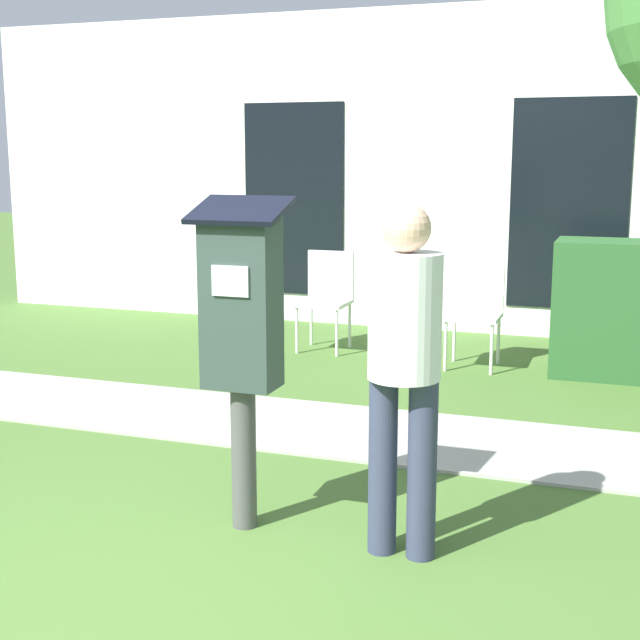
{
  "coord_description": "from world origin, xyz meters",
  "views": [
    {
      "loc": [
        2.0,
        -2.45,
        1.79
      ],
      "look_at": [
        0.69,
        1.25,
        1.05
      ],
      "focal_mm": 50.0,
      "sensor_mm": 36.0,
      "label": 1
    }
  ],
  "objects": [
    {
      "name": "sidewalk",
      "position": [
        0.0,
        2.85,
        0.01
      ],
      "size": [
        12.0,
        1.1,
        0.02
      ],
      "color": "#A3A099",
      "rests_on": "ground"
    },
    {
      "name": "building_facade",
      "position": [
        0.0,
        6.49,
        1.6
      ],
      "size": [
        10.0,
        0.26,
        3.2
      ],
      "color": "white",
      "rests_on": "ground"
    },
    {
      "name": "parking_meter",
      "position": [
        0.3,
        1.28,
        1.02
      ],
      "size": [
        0.44,
        0.31,
        1.59
      ],
      "color": "#4C4C4C",
      "rests_on": "ground"
    },
    {
      "name": "person_standing",
      "position": [
        1.09,
        1.23,
        0.93
      ],
      "size": [
        0.32,
        0.32,
        1.58
      ],
      "rotation": [
        0.0,
        0.0,
        0.17
      ],
      "color": "#333851",
      "rests_on": "ground"
    },
    {
      "name": "outdoor_chair_left",
      "position": [
        -0.63,
        5.19,
        0.53
      ],
      "size": [
        0.44,
        0.44,
        0.9
      ],
      "rotation": [
        0.0,
        0.0,
        -0.37
      ],
      "color": "silver",
      "rests_on": "ground"
    },
    {
      "name": "outdoor_chair_middle",
      "position": [
        0.78,
        4.97,
        0.53
      ],
      "size": [
        0.44,
        0.44,
        0.9
      ],
      "rotation": [
        0.0,
        0.0,
        0.4
      ],
      "color": "silver",
      "rests_on": "ground"
    }
  ]
}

